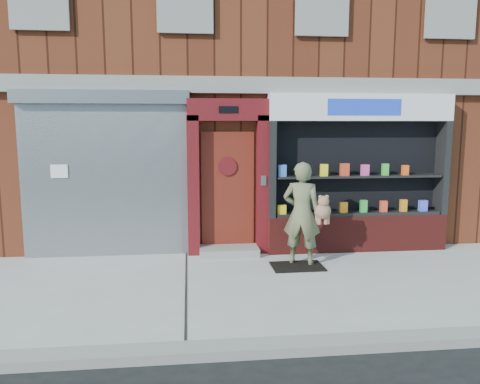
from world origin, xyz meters
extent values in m
plane|color=#9E9E99|center=(0.00, 0.00, 0.00)|extent=(80.00, 80.00, 0.00)
cube|color=gray|center=(0.00, -2.15, 0.06)|extent=(60.00, 0.30, 0.12)
cube|color=#522112|center=(0.00, 6.00, 4.00)|extent=(12.00, 8.00, 8.00)
cube|color=gray|center=(0.00, 1.92, 3.15)|extent=(12.00, 0.16, 0.30)
cube|color=gray|center=(-3.00, 1.94, 1.40)|extent=(3.00, 0.10, 2.80)
cube|color=slate|center=(-3.00, 1.88, 2.92)|extent=(3.10, 0.30, 0.24)
cube|color=white|center=(-3.80, 1.88, 1.60)|extent=(0.30, 0.01, 0.24)
cube|color=#4E0D11|center=(-1.40, 1.86, 1.30)|extent=(0.22, 0.28, 2.60)
cube|color=#4E0D11|center=(-0.10, 1.86, 1.30)|extent=(0.22, 0.28, 2.60)
cube|color=#4E0D11|center=(-0.75, 1.86, 2.70)|extent=(1.50, 0.28, 0.40)
cube|color=black|center=(-0.75, 1.71, 2.70)|extent=(0.35, 0.01, 0.12)
cube|color=#5D1B11|center=(-0.75, 1.97, 1.20)|extent=(1.00, 0.06, 2.20)
cylinder|color=black|center=(-0.75, 1.93, 1.65)|extent=(0.28, 0.02, 0.28)
cylinder|color=#4E0D11|center=(-0.75, 1.92, 1.65)|extent=(0.34, 0.02, 0.34)
cube|color=gray|center=(-0.75, 1.70, 0.07)|extent=(1.10, 0.55, 0.15)
cube|color=slate|center=(-0.10, 1.71, 1.40)|extent=(0.10, 0.02, 0.18)
cube|color=maroon|center=(1.75, 1.80, 0.35)|extent=(3.50, 0.40, 0.70)
cube|color=black|center=(0.06, 1.80, 1.60)|extent=(0.12, 0.40, 1.80)
cube|color=black|center=(3.44, 1.80, 1.60)|extent=(0.12, 0.40, 1.80)
cube|color=black|center=(1.75, 1.99, 1.60)|extent=(3.30, 0.03, 1.80)
cube|color=black|center=(1.75, 1.80, 0.73)|extent=(3.20, 0.36, 0.06)
cube|color=black|center=(1.75, 1.80, 1.45)|extent=(3.20, 0.36, 0.04)
cube|color=white|center=(1.75, 1.80, 2.75)|extent=(3.50, 0.40, 0.50)
cube|color=#1A38C7|center=(1.75, 1.59, 2.75)|extent=(1.40, 0.01, 0.30)
cube|color=yellow|center=(0.25, 1.72, 0.85)|extent=(0.16, 0.09, 0.17)
cube|color=green|center=(0.65, 1.72, 0.86)|extent=(0.16, 0.09, 0.20)
cube|color=#2698BF|center=(1.05, 1.72, 0.87)|extent=(0.13, 0.09, 0.21)
cube|color=orange|center=(1.45, 1.72, 0.86)|extent=(0.14, 0.09, 0.21)
cube|color=green|center=(1.85, 1.72, 0.88)|extent=(0.12, 0.09, 0.24)
cube|color=#E44128|center=(2.25, 1.72, 0.87)|extent=(0.13, 0.09, 0.22)
cube|color=orange|center=(2.65, 1.72, 0.88)|extent=(0.12, 0.09, 0.23)
cube|color=#4455E9|center=(3.05, 1.72, 0.87)|extent=(0.16, 0.09, 0.21)
cube|color=#3A69C5|center=(0.25, 1.72, 1.58)|extent=(0.15, 0.09, 0.22)
cube|color=green|center=(0.65, 1.72, 1.56)|extent=(0.12, 0.09, 0.18)
cube|color=yellow|center=(1.05, 1.72, 1.58)|extent=(0.13, 0.09, 0.23)
cube|color=red|center=(1.45, 1.72, 1.59)|extent=(0.16, 0.09, 0.24)
cube|color=#CF458F|center=(1.85, 1.72, 1.58)|extent=(0.14, 0.09, 0.21)
cube|color=green|center=(2.25, 1.72, 1.58)|extent=(0.11, 0.09, 0.22)
cube|color=#F7561A|center=(2.65, 1.72, 1.57)|extent=(0.12, 0.09, 0.19)
imported|color=#5D6241|center=(0.46, 0.99, 0.90)|extent=(0.77, 0.65, 1.80)
sphere|color=#8A5F45|center=(0.81, 0.93, 0.96)|extent=(0.29, 0.29, 0.29)
sphere|color=#8A5F45|center=(0.81, 0.88, 1.13)|extent=(0.19, 0.19, 0.19)
sphere|color=#8A5F45|center=(0.75, 0.88, 1.21)|extent=(0.07, 0.07, 0.07)
sphere|color=#8A5F45|center=(0.87, 0.88, 1.21)|extent=(0.07, 0.07, 0.07)
cylinder|color=#8A5F45|center=(0.71, 0.93, 0.81)|extent=(0.07, 0.07, 0.17)
cylinder|color=#8A5F45|center=(0.91, 0.93, 0.81)|extent=(0.07, 0.07, 0.17)
cylinder|color=#8A5F45|center=(0.75, 0.91, 0.81)|extent=(0.07, 0.07, 0.17)
cylinder|color=#8A5F45|center=(0.87, 0.91, 0.81)|extent=(0.07, 0.07, 0.17)
cube|color=black|center=(0.35, 0.82, 0.01)|extent=(0.89, 0.63, 0.02)
camera|label=1|loc=(-1.48, -6.81, 2.44)|focal=35.00mm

